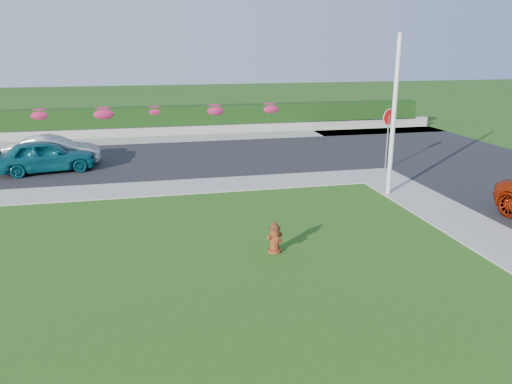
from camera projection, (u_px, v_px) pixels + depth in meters
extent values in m
plane|color=black|center=(260.00, 299.00, 10.53)|extent=(120.00, 120.00, 0.00)
cube|color=black|center=(83.00, 163.00, 22.59)|extent=(26.00, 8.00, 0.04)
cube|color=gray|center=(39.00, 195.00, 17.70)|extent=(24.00, 2.00, 0.04)
cube|color=gray|center=(377.00, 175.00, 20.42)|extent=(2.00, 2.00, 0.04)
cube|color=gray|center=(167.00, 140.00, 28.10)|extent=(34.00, 2.00, 0.04)
cube|color=gray|center=(165.00, 130.00, 29.43)|extent=(34.00, 0.40, 0.60)
cube|color=black|center=(165.00, 116.00, 29.28)|extent=(32.00, 0.90, 1.10)
cylinder|color=#4B140B|center=(275.00, 250.00, 12.91)|extent=(0.36, 0.36, 0.08)
cylinder|color=#4B140B|center=(275.00, 239.00, 12.82)|extent=(0.24, 0.24, 0.55)
cylinder|color=black|center=(275.00, 229.00, 12.74)|extent=(0.29, 0.29, 0.05)
sphere|color=black|center=(275.00, 228.00, 12.74)|extent=(0.24, 0.24, 0.24)
cylinder|color=black|center=(275.00, 223.00, 12.70)|extent=(0.07, 0.07, 0.07)
cylinder|color=#4B140B|center=(270.00, 237.00, 12.71)|extent=(0.14, 0.15, 0.12)
cylinder|color=#4B140B|center=(280.00, 235.00, 12.88)|extent=(0.14, 0.15, 0.12)
cylinder|color=#4B140B|center=(278.00, 240.00, 12.69)|extent=(0.19, 0.18, 0.16)
imported|color=#0B4C59|center=(45.00, 156.00, 20.72)|extent=(4.22, 2.37, 1.36)
imported|color=#A2A4A9|center=(53.00, 151.00, 21.90)|extent=(3.91, 1.40, 1.28)
cylinder|color=silver|center=(394.00, 117.00, 17.11)|extent=(0.16, 0.16, 5.54)
cylinder|color=slate|center=(387.00, 143.00, 21.04)|extent=(0.06, 0.06, 2.32)
cylinder|color=red|center=(389.00, 117.00, 20.73)|extent=(0.64, 0.28, 0.68)
cylinder|color=white|center=(389.00, 117.00, 20.73)|extent=(0.67, 0.28, 0.72)
ellipsoid|color=#B31E60|center=(41.00, 115.00, 27.69)|extent=(1.43, 0.92, 0.72)
ellipsoid|color=#B31E60|center=(104.00, 114.00, 28.41)|extent=(1.56, 1.00, 0.78)
ellipsoid|color=#B31E60|center=(155.00, 111.00, 28.99)|extent=(1.28, 0.82, 0.64)
ellipsoid|color=#B31E60|center=(215.00, 110.00, 29.73)|extent=(1.48, 0.95, 0.74)
ellipsoid|color=#B31E60|center=(270.00, 109.00, 30.44)|extent=(1.45, 0.93, 0.72)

